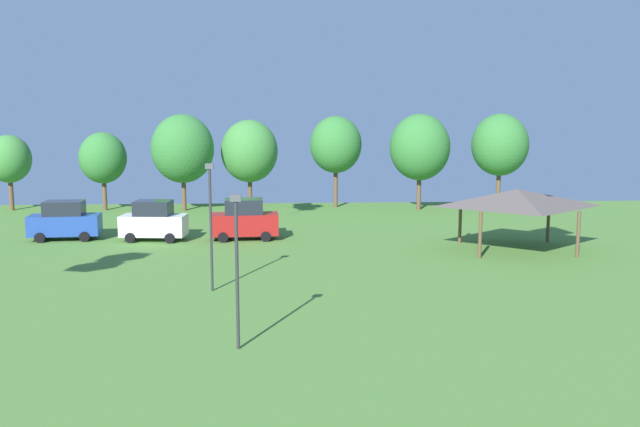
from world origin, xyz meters
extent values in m
cube|color=#234299|center=(-13.71, 43.46, 0.96)|extent=(4.43, 2.07, 1.27)
cube|color=#1E232D|center=(-13.71, 43.46, 2.04)|extent=(2.49, 1.78, 0.89)
cylinder|color=black|center=(-12.31, 42.69, 0.32)|extent=(0.66, 0.27, 0.64)
cylinder|color=black|center=(-12.45, 44.43, 0.32)|extent=(0.66, 0.27, 0.64)
cylinder|color=black|center=(-14.97, 42.48, 0.32)|extent=(0.66, 0.27, 0.64)
cylinder|color=black|center=(-15.11, 44.22, 0.32)|extent=(0.66, 0.27, 0.64)
cube|color=silver|center=(-8.04, 42.92, 0.97)|extent=(4.16, 2.14, 1.30)
cube|color=#1E232D|center=(-8.04, 42.92, 2.08)|extent=(2.35, 1.82, 0.91)
cylinder|color=black|center=(-6.89, 41.93, 0.32)|extent=(0.66, 0.28, 0.64)
cylinder|color=black|center=(-6.72, 43.67, 0.32)|extent=(0.66, 0.28, 0.64)
cylinder|color=black|center=(-9.37, 42.17, 0.32)|extent=(0.66, 0.28, 0.64)
cylinder|color=black|center=(-9.19, 43.92, 0.32)|extent=(0.66, 0.28, 0.64)
cube|color=maroon|center=(-2.38, 42.97, 0.99)|extent=(4.38, 2.01, 1.34)
cube|color=#1E232D|center=(-2.38, 42.97, 2.13)|extent=(2.45, 1.76, 0.94)
cylinder|color=black|center=(-1.00, 42.17, 0.32)|extent=(0.65, 0.26, 0.64)
cylinder|color=black|center=(-1.10, 43.93, 0.32)|extent=(0.65, 0.26, 0.64)
cylinder|color=black|center=(-3.65, 42.01, 0.32)|extent=(0.65, 0.26, 0.64)
cylinder|color=black|center=(-3.75, 43.78, 0.32)|extent=(0.65, 0.26, 0.64)
cylinder|color=brown|center=(10.99, 36.76, 1.30)|extent=(0.20, 0.20, 2.60)
cylinder|color=brown|center=(16.53, 36.76, 1.30)|extent=(0.20, 0.20, 2.60)
cylinder|color=brown|center=(10.99, 41.09, 1.30)|extent=(0.20, 0.20, 2.60)
cylinder|color=brown|center=(16.53, 41.09, 1.30)|extent=(0.20, 0.20, 2.60)
pyramid|color=#564C47|center=(13.76, 38.93, 3.10)|extent=(7.16, 5.61, 1.00)
cylinder|color=#2D2D33|center=(-1.39, 22.91, 2.56)|extent=(0.12, 0.12, 5.12)
cube|color=#4C4C51|center=(-1.39, 22.91, 5.24)|extent=(0.36, 0.20, 0.24)
cylinder|color=#2D2D33|center=(-3.09, 30.59, 2.78)|extent=(0.12, 0.12, 5.55)
cube|color=#4C4C51|center=(-3.09, 30.59, 5.67)|extent=(0.36, 0.20, 0.24)
cylinder|color=brown|center=(-22.23, 56.74, 1.45)|extent=(0.36, 0.36, 2.90)
ellipsoid|color=#3D7F38|center=(-22.23, 56.74, 4.22)|extent=(3.53, 3.53, 3.89)
cylinder|color=brown|center=(-14.60, 56.43, 1.44)|extent=(0.36, 0.36, 2.88)
ellipsoid|color=#337533|center=(-14.60, 56.43, 4.30)|extent=(3.79, 3.79, 4.17)
cylinder|color=brown|center=(-8.06, 55.96, 1.58)|extent=(0.36, 0.36, 3.16)
ellipsoid|color=#337533|center=(-8.06, 55.96, 5.06)|extent=(5.06, 5.06, 5.56)
cylinder|color=brown|center=(-2.78, 58.16, 1.46)|extent=(0.36, 0.36, 2.92)
ellipsoid|color=#3D7F38|center=(-2.78, 58.16, 4.71)|extent=(4.80, 4.80, 5.28)
cylinder|color=brown|center=(4.49, 57.27, 1.83)|extent=(0.36, 0.36, 3.66)
ellipsoid|color=#337533|center=(4.49, 57.27, 5.29)|extent=(4.34, 4.34, 4.77)
cylinder|color=brown|center=(11.25, 55.49, 1.65)|extent=(0.36, 0.36, 3.30)
ellipsoid|color=#337533|center=(11.25, 55.49, 5.15)|extent=(4.93, 4.93, 5.42)
cylinder|color=brown|center=(17.84, 55.31, 1.80)|extent=(0.36, 0.36, 3.60)
ellipsoid|color=#337533|center=(17.84, 55.31, 5.33)|extent=(4.62, 4.62, 5.08)
camera|label=1|loc=(0.29, 0.50, 8.11)|focal=38.00mm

